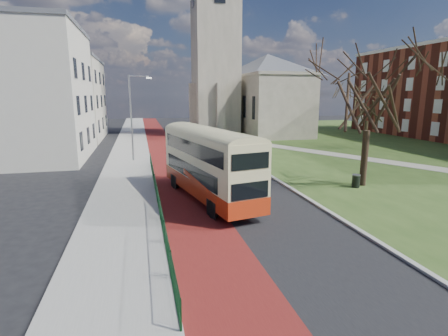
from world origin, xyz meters
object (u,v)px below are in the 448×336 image
object	(u,v)px
winter_tree_near	(371,85)
streetlamp	(133,114)
winter_tree_far	(369,99)
bus	(208,161)
litter_bin	(356,181)

from	to	relation	value
winter_tree_near	streetlamp	bearing A→B (deg)	140.07
streetlamp	winter_tree_far	distance (m)	26.64
streetlamp	bus	size ratio (longest dim) A/B	0.77
bus	winter_tree_far	xyz separation A→B (m)	(22.03, 15.78, 3.45)
winter_tree_far	litter_bin	world-z (taller)	winter_tree_far
streetlamp	litter_bin	distance (m)	20.70
streetlamp	winter_tree_near	size ratio (longest dim) A/B	0.80
winter_tree_far	streetlamp	bearing A→B (deg)	-176.18
winter_tree_near	winter_tree_far	bearing A→B (deg)	54.45
winter_tree_far	litter_bin	xyz separation A→B (m)	(-11.55, -15.43, -5.38)
streetlamp	litter_bin	bearing A→B (deg)	-42.32
winter_tree_near	litter_bin	world-z (taller)	winter_tree_near
winter_tree_near	bus	bearing A→B (deg)	-176.14
streetlamp	winter_tree_far	xyz separation A→B (m)	(26.55, 1.77, 1.28)
winter_tree_far	litter_bin	size ratio (longest dim) A/B	9.34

